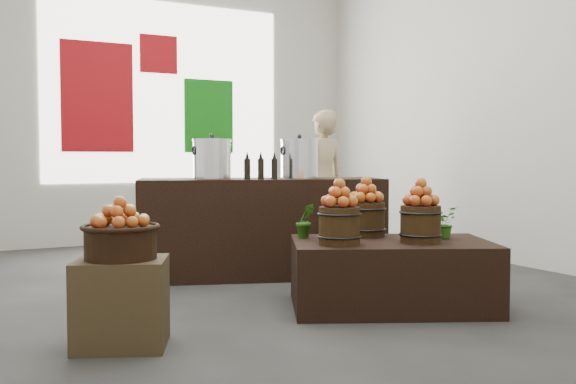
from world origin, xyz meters
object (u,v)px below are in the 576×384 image
display_table (391,274)px  counter (262,227)px  shopper (322,181)px  wicker_basket (121,243)px  stock_pot_left (212,160)px  crate (121,303)px  stock_pot_center (299,160)px

display_table → counter: bearing=125.9°
display_table → shopper: shopper is taller
display_table → shopper: bearing=94.6°
wicker_basket → counter: 2.41m
display_table → counter: (-0.32, 1.62, 0.21)m
wicker_basket → stock_pot_left: bearing=55.7°
wicker_basket → stock_pot_left: (1.26, 1.85, 0.48)m
counter → display_table: bearing=-60.2°
crate → stock_pot_center: (2.04, 1.58, 0.84)m
wicker_basket → crate: bearing=0.0°
crate → shopper: 4.21m
wicker_basket → stock_pot_center: (2.04, 1.58, 0.48)m
stock_pot_center → shopper: bearing=52.0°
stock_pot_left → stock_pot_center: 0.82m
crate → counter: (1.70, 1.70, 0.20)m
crate → stock_pot_left: 2.39m
display_table → shopper: size_ratio=0.86×
crate → wicker_basket: wicker_basket is taller
shopper → wicker_basket: bearing=36.0°
stock_pot_center → shopper: 1.63m
shopper → stock_pot_center: bearing=44.7°
counter → shopper: (1.33, 1.15, 0.38)m
counter → stock_pot_center: size_ratio=6.47×
display_table → wicker_basket: bearing=-152.9°
shopper → crate: bearing=36.0°
display_table → stock_pot_center: 1.73m
wicker_basket → stock_pot_left: 2.29m
stock_pot_center → shopper: shopper is taller
crate → stock_pot_left: size_ratio=1.49×
counter → shopper: bearing=59.5°
crate → counter: bearing=45.0°
wicker_basket → counter: (1.70, 1.70, -0.16)m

